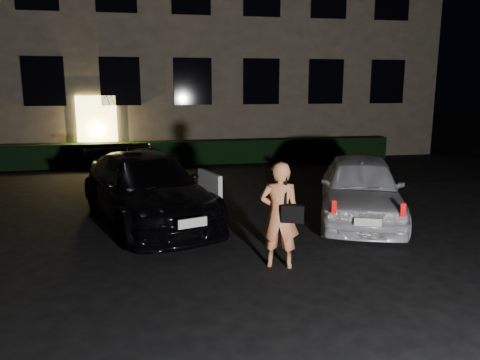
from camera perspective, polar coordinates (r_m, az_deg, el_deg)
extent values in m
plane|color=black|center=(7.49, 2.64, -11.11)|extent=(80.00, 80.00, 0.00)
cube|color=brown|center=(22.00, -6.99, 19.60)|extent=(20.00, 8.00, 12.00)
cube|color=#FEE373|center=(17.82, -17.00, 5.78)|extent=(1.40, 0.10, 2.50)
cube|color=black|center=(18.01, -22.81, 11.03)|extent=(1.40, 0.10, 1.70)
cube|color=black|center=(17.68, -14.38, 11.57)|extent=(1.40, 0.10, 1.70)
cube|color=black|center=(17.73, -5.78, 11.86)|extent=(1.40, 0.10, 1.70)
cube|color=black|center=(18.16, 2.59, 11.90)|extent=(1.40, 0.10, 1.70)
cube|color=black|center=(18.93, 10.43, 11.71)|extent=(1.40, 0.10, 1.70)
cube|color=black|center=(20.02, 17.52, 11.35)|extent=(1.40, 0.10, 1.70)
cube|color=black|center=(17.46, -5.48, 3.40)|extent=(15.00, 0.70, 0.85)
imported|color=black|center=(10.18, -11.33, -1.02)|extent=(3.35, 5.26, 1.42)
cube|color=white|center=(9.68, -3.72, -0.43)|extent=(0.39, 1.00, 0.47)
cube|color=silver|center=(7.88, -5.83, -5.21)|extent=(0.51, 0.20, 0.16)
imported|color=silver|center=(10.39, 14.46, -0.95)|extent=(3.04, 4.44, 1.40)
cube|color=red|center=(8.43, 11.40, -3.23)|extent=(0.10, 0.08, 0.23)
cube|color=red|center=(8.54, 19.27, -3.47)|extent=(0.10, 0.08, 0.23)
cube|color=silver|center=(8.48, 15.31, -4.97)|extent=(0.45, 0.21, 0.14)
imported|color=#FC8F59|center=(7.45, 4.82, -4.26)|extent=(0.73, 0.59, 1.72)
cube|color=black|center=(7.31, 6.45, -4.08)|extent=(0.38, 0.26, 0.27)
cube|color=black|center=(7.26, 5.61, -1.01)|extent=(0.06, 0.07, 0.53)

